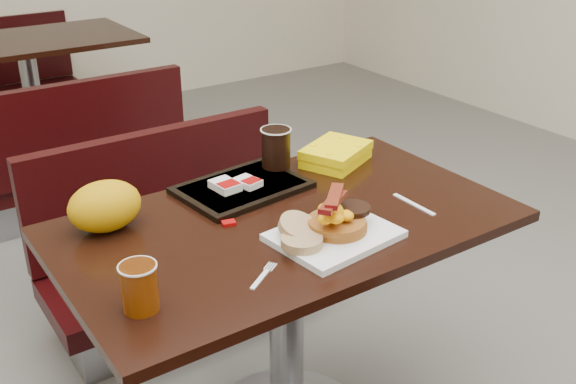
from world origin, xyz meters
TOP-DOWN VIEW (x-y plane):
  - table_near at (0.00, 0.00)m, footprint 1.20×0.70m
  - bench_near_n at (0.00, 0.70)m, footprint 1.00×0.46m
  - table_far at (0.00, 2.60)m, footprint 1.20×0.70m
  - bench_far_s at (0.00, 1.90)m, footprint 1.00×0.46m
  - bench_far_n at (0.00, 3.30)m, footprint 1.00×0.46m
  - platter at (0.04, -0.16)m, footprint 0.32×0.26m
  - pancake_stack at (0.05, -0.15)m, footprint 0.18×0.18m
  - sausage_patty at (0.11, -0.14)m, footprint 0.10×0.10m
  - scrambled_eggs at (0.03, -0.16)m, footprint 0.10×0.09m
  - bacon_strips at (0.03, -0.15)m, footprint 0.18×0.17m
  - muffin_bottom at (-0.07, -0.16)m, footprint 0.11×0.11m
  - muffin_top at (-0.04, -0.11)m, footprint 0.12×0.12m
  - coffee_cup_near at (-0.48, -0.17)m, footprint 0.10×0.10m
  - fork at (-0.22, -0.21)m, footprint 0.11×0.08m
  - knife at (0.34, -0.13)m, footprint 0.01×0.16m
  - condiment_ketchup at (-0.14, 0.06)m, footprint 0.04×0.03m
  - tray at (-0.00, 0.22)m, footprint 0.38×0.29m
  - hashbrown_sleeve_left at (-0.06, 0.23)m, footprint 0.07×0.09m
  - hashbrown_sleeve_right at (0.01, 0.21)m, footprint 0.07×0.08m
  - coffee_cup_far at (0.15, 0.28)m, footprint 0.09×0.09m
  - clamshell at (0.35, 0.24)m, footprint 0.26×0.23m
  - paper_bag at (-0.41, 0.22)m, footprint 0.23×0.21m

SIDE VIEW (x-z plane):
  - bench_near_n at x=0.00m, z-range 0.00..0.72m
  - bench_far_s at x=0.00m, z-range 0.00..0.72m
  - bench_far_n at x=0.00m, z-range 0.00..0.72m
  - table_near at x=0.00m, z-range 0.00..0.75m
  - table_far at x=0.00m, z-range 0.00..0.75m
  - fork at x=-0.22m, z-range 0.75..0.75m
  - knife at x=0.34m, z-range 0.75..0.75m
  - condiment_ketchup at x=-0.14m, z-range 0.75..0.76m
  - tray at x=0.00m, z-range 0.75..0.77m
  - platter at x=0.04m, z-range 0.75..0.77m
  - hashbrown_sleeve_right at x=0.01m, z-range 0.77..0.79m
  - hashbrown_sleeve_left at x=-0.06m, z-range 0.77..0.79m
  - clamshell at x=0.35m, z-range 0.75..0.81m
  - muffin_bottom at x=-0.07m, z-range 0.77..0.79m
  - pancake_stack at x=0.05m, z-range 0.77..0.80m
  - muffin_top at x=-0.04m, z-range 0.76..0.82m
  - coffee_cup_near at x=-0.48m, z-range 0.75..0.86m
  - sausage_patty at x=0.11m, z-range 0.80..0.81m
  - paper_bag at x=-0.41m, z-range 0.75..0.88m
  - scrambled_eggs at x=0.03m, z-range 0.80..0.85m
  - coffee_cup_far at x=0.15m, z-range 0.77..0.89m
  - bacon_strips at x=0.03m, z-range 0.85..0.86m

